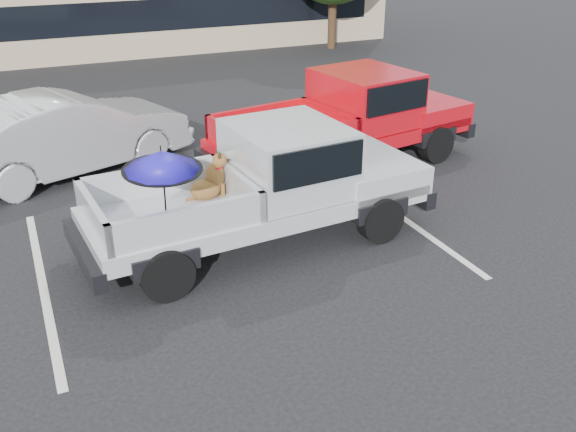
# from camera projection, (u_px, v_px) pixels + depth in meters

# --- Properties ---
(ground) EXTENTS (90.00, 90.00, 0.00)m
(ground) POSITION_uv_depth(u_px,v_px,m) (289.00, 309.00, 8.70)
(ground) COLOR black
(ground) RESTS_ON ground
(stripe_left) EXTENTS (0.12, 5.00, 0.01)m
(stripe_left) POSITION_uv_depth(u_px,v_px,m) (43.00, 285.00, 9.25)
(stripe_left) COLOR silver
(stripe_left) RESTS_ON ground
(stripe_right) EXTENTS (0.12, 5.00, 0.01)m
(stripe_right) POSITION_uv_depth(u_px,v_px,m) (396.00, 213.00, 11.45)
(stripe_right) COLOR silver
(stripe_right) RESTS_ON ground
(silver_pickup) EXTENTS (5.83, 2.46, 2.06)m
(silver_pickup) POSITION_uv_depth(u_px,v_px,m) (275.00, 178.00, 10.15)
(silver_pickup) COLOR black
(silver_pickup) RESTS_ON ground
(red_pickup) EXTENTS (6.12, 3.00, 1.93)m
(red_pickup) POSITION_uv_depth(u_px,v_px,m) (358.00, 114.00, 13.35)
(red_pickup) COLOR black
(red_pickup) RESTS_ON ground
(silver_sedan) EXTENTS (5.23, 3.24, 1.63)m
(silver_sedan) POSITION_uv_depth(u_px,v_px,m) (69.00, 133.00, 12.98)
(silver_sedan) COLOR silver
(silver_sedan) RESTS_ON ground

